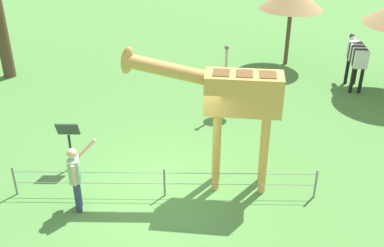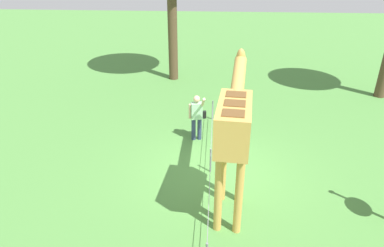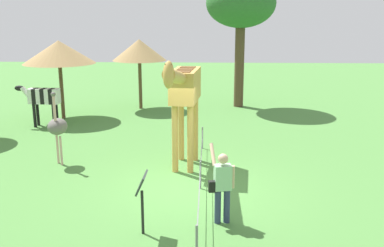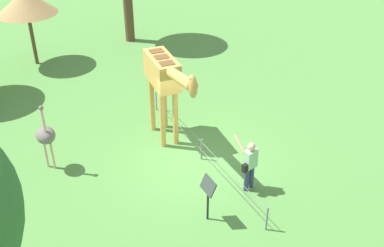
{
  "view_description": "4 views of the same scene",
  "coord_description": "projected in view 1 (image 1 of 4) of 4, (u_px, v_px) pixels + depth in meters",
  "views": [
    {
      "loc": [
        -0.78,
        8.88,
        6.62
      ],
      "look_at": [
        -0.64,
        -0.17,
        1.75
      ],
      "focal_mm": 42.94,
      "sensor_mm": 36.0,
      "label": 1
    },
    {
      "loc": [
        -8.36,
        0.12,
        5.69
      ],
      "look_at": [
        -0.42,
        0.67,
        1.74
      ],
      "focal_mm": 32.4,
      "sensor_mm": 36.0,
      "label": 2
    },
    {
      "loc": [
        10.68,
        0.36,
        4.46
      ],
      "look_at": [
        -0.22,
        -0.05,
        1.7
      ],
      "focal_mm": 40.94,
      "sensor_mm": 36.0,
      "label": 3
    },
    {
      "loc": [
        10.5,
        -5.63,
        8.71
      ],
      "look_at": [
        0.32,
        -0.33,
        1.63
      ],
      "focal_mm": 43.81,
      "sensor_mm": 36.0,
      "label": 4
    }
  ],
  "objects": [
    {
      "name": "info_sign",
      "position": [
        69.0,
        136.0,
        11.41
      ],
      "size": [
        0.56,
        0.21,
        1.32
      ],
      "color": "black",
      "rests_on": "ground_plane"
    },
    {
      "name": "giraffe",
      "position": [
        230.0,
        99.0,
        10.15
      ],
      "size": [
        3.64,
        0.86,
        3.44
      ],
      "color": "gold",
      "rests_on": "ground_plane"
    },
    {
      "name": "ground_plane",
      "position": [
        165.0,
        191.0,
        10.97
      ],
      "size": [
        60.0,
        60.0,
        0.0
      ],
      "primitive_type": "plane",
      "color": "#4C843D"
    },
    {
      "name": "zebra",
      "position": [
        357.0,
        56.0,
        15.83
      ],
      "size": [
        0.51,
        1.82,
        1.66
      ],
      "color": "black",
      "rests_on": "ground_plane"
    },
    {
      "name": "wire_fence",
      "position": [
        164.0,
        181.0,
        10.62
      ],
      "size": [
        7.05,
        0.05,
        0.75
      ],
      "color": "slate",
      "rests_on": "ground_plane"
    },
    {
      "name": "visitor",
      "position": [
        75.0,
        175.0,
        9.98
      ],
      "size": [
        0.66,
        0.57,
        1.69
      ],
      "color": "navy",
      "rests_on": "ground_plane"
    },
    {
      "name": "ostrich",
      "position": [
        230.0,
        79.0,
        14.01
      ],
      "size": [
        0.7,
        0.56,
        2.25
      ],
      "color": "#CC9E93",
      "rests_on": "ground_plane"
    }
  ]
}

